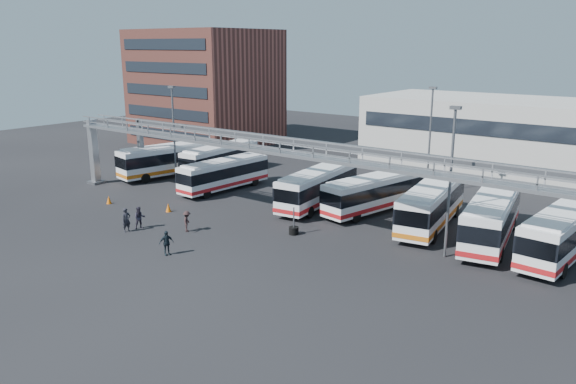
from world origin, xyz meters
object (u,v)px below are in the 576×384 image
Objects in this scene: bus_8 at (564,231)px; bus_0 at (170,159)px; bus_5 at (374,192)px; pedestrian_c at (187,221)px; cone_right at (168,207)px; light_pole_back at (430,135)px; cone_left at (109,200)px; bus_1 at (220,158)px; pedestrian_d at (166,243)px; pedestrian_b at (140,218)px; bus_7 at (492,217)px; tire_stack at (294,230)px; light_pole_mid at (451,175)px; pedestrian_a at (126,220)px; bus_4 at (318,186)px; bus_2 at (224,173)px; light_pole_left at (174,133)px; bus_6 at (432,204)px.

bus_0 is at bearing -176.16° from bus_8.
bus_0 is at bearing -164.81° from bus_5.
cone_right is at bearing 25.89° from pedestrian_c.
light_pole_back reaches higher than cone_left.
bus_8 is at bearing 16.45° from cone_left.
pedestrian_c is 2.24× the size of cone_left.
pedestrian_d is (14.41, -20.19, -0.93)m from bus_1.
bus_7 is at bearing -28.85° from pedestrian_b.
bus_8 is at bearing 22.40° from tire_stack.
bus_7 is 14.47m from tire_stack.
pedestrian_a is at bearing -155.55° from light_pole_mid.
bus_4 reaches higher than bus_5.
bus_5 reaches higher than pedestrian_c.
light_pole_back is at bearing 11.18° from bus_1.
bus_8 is at bearing 4.82° from bus_2.
light_pole_left reaches higher than tire_stack.
pedestrian_d is at bearing -97.78° from bus_5.
bus_4 is 0.98× the size of bus_8.
light_pole_mid is 33.97m from bus_0.
light_pole_left reaches higher than pedestrian_a.
light_pole_mid is 0.86× the size of bus_7.
pedestrian_b is at bearing -55.62° from light_pole_left.
light_pole_back reaches higher than pedestrian_b.
bus_2 reaches higher than pedestrian_a.
bus_7 reaches higher than tire_stack.
light_pole_mid is 13.46× the size of cone_right.
bus_1 is at bearing 58.06° from pedestrian_d.
pedestrian_a is at bearing -118.67° from light_pole_back.
bus_2 is 4.83× the size of tire_stack.
bus_8 is 31.39m from pedestrian_a.
bus_7 is at bearing -96.16° from pedestrian_c.
bus_7 is at bearing 7.29° from light_pole_left.
tire_stack is (-7.52, -7.99, -1.55)m from bus_6.
bus_8 is at bearing 5.43° from bus_5.
bus_0 is 18.91m from pedestrian_a.
bus_6 reaches higher than pedestrian_c.
bus_0 is 13.90m from cone_right.
pedestrian_a is (8.14, -18.76, -0.86)m from bus_1.
bus_0 is 6.64× the size of pedestrian_b.
pedestrian_c is (-14.44, -12.45, -1.09)m from bus_6.
pedestrian_c is 11.51m from cone_left.
pedestrian_c is (-8.85, -13.29, -0.95)m from bus_5.
bus_7 is 6.73× the size of pedestrian_b.
pedestrian_c reaches higher than cone_left.
cone_right is (-24.57, -9.09, -1.57)m from bus_7.
light_pole_left is at bearing -178.65° from bus_6.
bus_1 is 6.29× the size of pedestrian_d.
pedestrian_d is (-1.40, -16.22, -0.98)m from bus_4.
light_pole_mid is 17.00m from light_pole_back.
pedestrian_b is at bearing -68.17° from cone_right.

